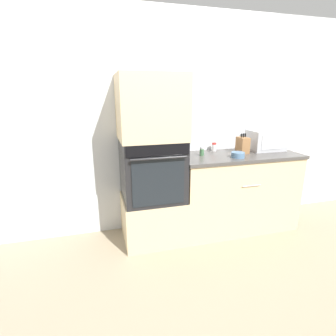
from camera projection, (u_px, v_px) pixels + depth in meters
ground_plane at (189, 247)px, 2.84m from camera, size 12.00×12.00×0.00m
wall_back at (173, 125)px, 3.08m from camera, size 8.00×0.05×2.50m
oven_cabinet_base at (153, 218)px, 2.97m from camera, size 0.66×0.60×0.49m
wall_oven at (152, 169)px, 2.81m from camera, size 0.64×0.64×0.65m
oven_cabinet_upper at (151, 107)px, 2.63m from camera, size 0.66×0.60×0.65m
counter_unit at (236, 191)px, 3.17m from camera, size 1.43×0.63×0.93m
microwave at (266, 140)px, 3.22m from camera, size 0.42×0.29×0.25m
knife_block at (243, 145)px, 3.08m from camera, size 0.10×0.16×0.23m
bowl at (238, 155)px, 2.87m from camera, size 0.15×0.15×0.06m
condiment_jar_near at (202, 151)px, 2.96m from camera, size 0.05×0.05×0.10m
condiment_jar_mid at (214, 147)px, 3.19m from camera, size 0.06×0.06×0.10m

